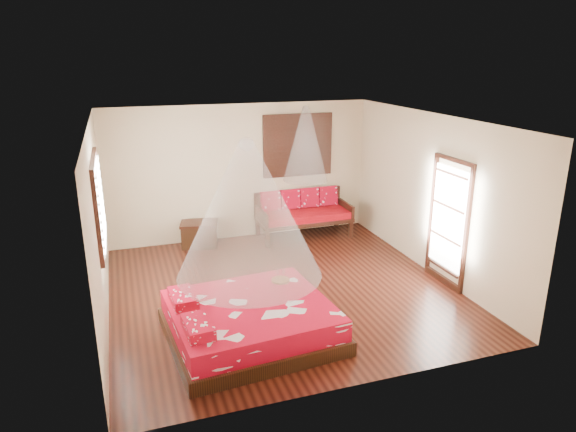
# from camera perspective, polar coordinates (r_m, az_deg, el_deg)

# --- Properties ---
(room) EXTENTS (5.54, 5.54, 2.84)m
(room) POSITION_cam_1_polar(r_m,az_deg,el_deg) (8.14, -0.71, 0.78)
(room) COLOR black
(room) RESTS_ON ground
(bed) EXTENTS (2.35, 2.16, 0.65)m
(bed) POSITION_cam_1_polar(r_m,az_deg,el_deg) (7.21, -4.31, -11.59)
(bed) COLOR black
(bed) RESTS_ON floor
(daybed) EXTENTS (1.96, 0.87, 0.98)m
(daybed) POSITION_cam_1_polar(r_m,az_deg,el_deg) (10.94, 1.63, 0.46)
(daybed) COLOR black
(daybed) RESTS_ON floor
(storage_chest) EXTENTS (0.84, 0.69, 0.51)m
(storage_chest) POSITION_cam_1_polar(r_m,az_deg,el_deg) (10.57, -9.80, -1.97)
(storage_chest) COLOR black
(storage_chest) RESTS_ON floor
(shutter_panel) EXTENTS (1.52, 0.06, 1.32)m
(shutter_panel) POSITION_cam_1_polar(r_m,az_deg,el_deg) (10.92, 1.10, 7.87)
(shutter_panel) COLOR black
(shutter_panel) RESTS_ON wall_back
(window_left) EXTENTS (0.10, 1.74, 1.34)m
(window_left) POSITION_cam_1_polar(r_m,az_deg,el_deg) (7.90, -20.25, 1.39)
(window_left) COLOR black
(window_left) RESTS_ON wall_left
(glazed_door) EXTENTS (0.08, 1.02, 2.16)m
(glazed_door) POSITION_cam_1_polar(r_m,az_deg,el_deg) (8.93, 17.37, -0.73)
(glazed_door) COLOR black
(glazed_door) RESTS_ON floor
(wine_tray) EXTENTS (0.28, 0.28, 0.22)m
(wine_tray) POSITION_cam_1_polar(r_m,az_deg,el_deg) (7.73, -0.84, -6.84)
(wine_tray) COLOR brown
(wine_tray) RESTS_ON bed
(mosquito_net_main) EXTENTS (1.92, 1.92, 1.80)m
(mosquito_net_main) POSITION_cam_1_polar(r_m,az_deg,el_deg) (6.58, -4.46, 0.67)
(mosquito_net_main) COLOR white
(mosquito_net_main) RESTS_ON ceiling
(mosquito_net_daybed) EXTENTS (0.91, 0.91, 1.50)m
(mosquito_net_daybed) POSITION_cam_1_polar(r_m,az_deg,el_deg) (10.47, 1.97, 7.98)
(mosquito_net_daybed) COLOR white
(mosquito_net_daybed) RESTS_ON ceiling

